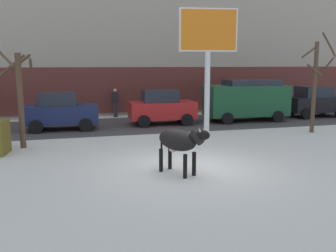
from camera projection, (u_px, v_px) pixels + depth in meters
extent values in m
plane|color=silver|center=(189.00, 168.00, 11.84)|extent=(120.00, 120.00, 0.00)
cube|color=#423F3F|center=(137.00, 125.00, 20.10)|extent=(60.00, 5.60, 0.01)
cube|color=#A39989|center=(117.00, 15.00, 25.58)|extent=(44.00, 6.00, 13.00)
cube|color=#5B2823|center=(126.00, 90.00, 23.48)|extent=(43.12, 0.10, 2.80)
ellipsoid|color=black|center=(177.00, 140.00, 11.10)|extent=(1.22, 1.51, 0.64)
cylinder|color=black|center=(194.00, 164.00, 11.01)|extent=(0.12, 0.12, 0.70)
cylinder|color=black|center=(185.00, 166.00, 10.73)|extent=(0.12, 0.12, 0.70)
cylinder|color=black|center=(170.00, 158.00, 11.69)|extent=(0.12, 0.12, 0.70)
cylinder|color=black|center=(161.00, 160.00, 11.41)|extent=(0.12, 0.12, 0.70)
cylinder|color=black|center=(197.00, 137.00, 10.55)|extent=(0.46, 0.54, 0.44)
ellipsoid|color=black|center=(203.00, 135.00, 10.38)|extent=(0.43, 0.50, 0.28)
cone|color=beige|center=(205.00, 128.00, 10.46)|extent=(0.13, 0.11, 0.15)
cone|color=beige|center=(199.00, 129.00, 10.31)|extent=(0.13, 0.11, 0.15)
cylinder|color=black|center=(161.00, 145.00, 11.60)|extent=(0.06, 0.06, 0.60)
ellipsoid|color=beige|center=(173.00, 149.00, 11.27)|extent=(0.35, 0.36, 0.20)
cylinder|color=silver|center=(207.00, 94.00, 16.63)|extent=(0.24, 0.24, 3.80)
cube|color=silver|center=(208.00, 30.00, 16.17)|extent=(2.52, 0.59, 1.82)
cube|color=orange|center=(208.00, 30.00, 16.14)|extent=(2.40, 0.54, 1.70)
cube|color=#19234C|center=(61.00, 114.00, 18.55)|extent=(3.55, 1.80, 0.90)
cube|color=#1E232D|center=(57.00, 99.00, 18.39)|extent=(1.84, 1.55, 0.64)
cylinder|color=black|center=(85.00, 120.00, 19.71)|extent=(0.65, 0.24, 0.64)
cylinder|color=black|center=(86.00, 125.00, 18.08)|extent=(0.65, 0.24, 0.64)
cylinder|color=black|center=(39.00, 121.00, 19.18)|extent=(0.65, 0.24, 0.64)
cylinder|color=black|center=(36.00, 127.00, 17.55)|extent=(0.65, 0.24, 0.64)
cube|color=red|center=(162.00, 110.00, 20.21)|extent=(3.55, 1.80, 0.90)
cube|color=#1E232D|center=(159.00, 96.00, 20.04)|extent=(1.84, 1.55, 0.64)
cylinder|color=black|center=(178.00, 115.00, 21.36)|extent=(0.65, 0.24, 0.64)
cylinder|color=black|center=(187.00, 120.00, 19.73)|extent=(0.65, 0.24, 0.64)
cylinder|color=black|center=(139.00, 117.00, 20.83)|extent=(0.65, 0.24, 0.64)
cylinder|color=black|center=(144.00, 121.00, 19.20)|extent=(0.65, 0.24, 0.64)
cube|color=#194C2D|center=(246.00, 100.00, 21.34)|extent=(4.65, 2.03, 1.70)
cube|color=#1E232D|center=(252.00, 82.00, 21.25)|extent=(3.05, 1.76, 0.30)
cylinder|color=black|center=(262.00, 112.00, 22.74)|extent=(0.65, 0.24, 0.64)
cylinder|color=black|center=(278.00, 117.00, 20.92)|extent=(0.65, 0.24, 0.64)
cylinder|color=black|center=(215.00, 114.00, 22.05)|extent=(0.65, 0.24, 0.64)
cylinder|color=black|center=(227.00, 118.00, 20.23)|extent=(0.65, 0.24, 0.64)
cube|color=black|center=(315.00, 104.00, 23.04)|extent=(3.55, 1.80, 0.90)
cube|color=#1E232D|center=(314.00, 92.00, 22.88)|extent=(1.84, 1.55, 0.64)
cylinder|color=black|center=(322.00, 109.00, 24.20)|extent=(0.65, 0.24, 0.64)
cylinder|color=black|center=(291.00, 110.00, 23.67)|extent=(0.65, 0.24, 0.64)
cylinder|color=black|center=(307.00, 114.00, 22.04)|extent=(0.65, 0.24, 0.64)
cylinder|color=#282833|center=(115.00, 110.00, 22.94)|extent=(0.24, 0.24, 0.88)
cube|color=#232328|center=(115.00, 97.00, 22.82)|extent=(0.36, 0.22, 0.64)
sphere|color=beige|center=(115.00, 90.00, 22.75)|extent=(0.20, 0.20, 0.20)
cylinder|color=#282833|center=(244.00, 106.00, 25.18)|extent=(0.24, 0.24, 0.88)
cube|color=maroon|center=(245.00, 94.00, 25.05)|extent=(0.36, 0.22, 0.64)
sphere|color=beige|center=(245.00, 88.00, 24.98)|extent=(0.20, 0.20, 0.20)
cylinder|color=#4C3828|center=(21.00, 101.00, 14.37)|extent=(0.22, 0.22, 3.63)
cylinder|color=#4C3828|center=(21.00, 62.00, 14.48)|extent=(0.80, 0.24, 0.65)
cylinder|color=#4C3828|center=(31.00, 67.00, 14.28)|extent=(0.13, 0.96, 0.66)
cylinder|color=#4C3828|center=(12.00, 65.00, 14.49)|extent=(0.97, 0.65, 0.85)
cylinder|color=#4C3828|center=(5.00, 58.00, 13.69)|extent=(0.74, 0.90, 0.70)
cylinder|color=#4C3828|center=(314.00, 88.00, 17.60)|extent=(0.19, 0.19, 4.22)
cylinder|color=#4C3828|center=(329.00, 45.00, 16.82)|extent=(1.17, 0.57, 1.04)
cylinder|color=#4C3828|center=(315.00, 70.00, 17.17)|extent=(0.59, 0.55, 0.57)
cylinder|color=#4C3828|center=(324.00, 70.00, 17.67)|extent=(0.25, 1.10, 1.17)
cylinder|color=#4C3828|center=(308.00, 53.00, 17.69)|extent=(0.90, 0.37, 0.52)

